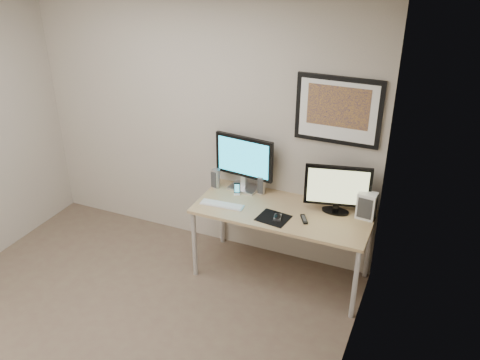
{
  "coord_description": "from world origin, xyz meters",
  "views": [
    {
      "loc": [
        2.22,
        -2.46,
        3.06
      ],
      "look_at": [
        0.68,
        1.1,
        1.09
      ],
      "focal_mm": 38.0,
      "sensor_mm": 36.0,
      "label": 1
    }
  ],
  "objects_px": {
    "desk": "(283,216)",
    "speaker_left": "(216,178)",
    "framed_art": "(338,111)",
    "phone_dock": "(237,189)",
    "monitor_large": "(244,161)",
    "keyboard": "(222,205)",
    "speaker_right": "(262,185)",
    "fan_unit": "(367,206)",
    "monitor_tv": "(337,188)"
  },
  "relations": [
    {
      "from": "speaker_right",
      "to": "desk",
      "type": "bearing_deg",
      "value": -40.07
    },
    {
      "from": "monitor_large",
      "to": "keyboard",
      "type": "xyz_separation_m",
      "value": [
        -0.06,
        -0.38,
        -0.3
      ]
    },
    {
      "from": "speaker_left",
      "to": "fan_unit",
      "type": "xyz_separation_m",
      "value": [
        1.46,
        0.0,
        0.03
      ]
    },
    {
      "from": "monitor_large",
      "to": "phone_dock",
      "type": "bearing_deg",
      "value": -90.74
    },
    {
      "from": "framed_art",
      "to": "keyboard",
      "type": "xyz_separation_m",
      "value": [
        -0.9,
        -0.47,
        -0.88
      ]
    },
    {
      "from": "fan_unit",
      "to": "monitor_tv",
      "type": "bearing_deg",
      "value": -172.12
    },
    {
      "from": "speaker_left",
      "to": "keyboard",
      "type": "relative_size",
      "value": 0.48
    },
    {
      "from": "fan_unit",
      "to": "desk",
      "type": "bearing_deg",
      "value": -161.93
    },
    {
      "from": "speaker_left",
      "to": "speaker_right",
      "type": "height_order",
      "value": "speaker_left"
    },
    {
      "from": "keyboard",
      "to": "speaker_left",
      "type": "bearing_deg",
      "value": 120.23
    },
    {
      "from": "desk",
      "to": "monitor_tv",
      "type": "height_order",
      "value": "monitor_tv"
    },
    {
      "from": "desk",
      "to": "speaker_left",
      "type": "distance_m",
      "value": 0.79
    },
    {
      "from": "monitor_tv",
      "to": "speaker_left",
      "type": "bearing_deg",
      "value": 166.59
    },
    {
      "from": "phone_dock",
      "to": "keyboard",
      "type": "distance_m",
      "value": 0.26
    },
    {
      "from": "speaker_right",
      "to": "monitor_tv",
      "type": "bearing_deg",
      "value": -8.43
    },
    {
      "from": "speaker_right",
      "to": "fan_unit",
      "type": "bearing_deg",
      "value": -6.15
    },
    {
      "from": "desk",
      "to": "speaker_left",
      "type": "xyz_separation_m",
      "value": [
        -0.75,
        0.16,
        0.16
      ]
    },
    {
      "from": "keyboard",
      "to": "fan_unit",
      "type": "distance_m",
      "value": 1.3
    },
    {
      "from": "monitor_tv",
      "to": "fan_unit",
      "type": "xyz_separation_m",
      "value": [
        0.27,
        0.01,
        -0.12
      ]
    },
    {
      "from": "monitor_large",
      "to": "monitor_tv",
      "type": "relative_size",
      "value": 1.05
    },
    {
      "from": "phone_dock",
      "to": "keyboard",
      "type": "xyz_separation_m",
      "value": [
        -0.04,
        -0.25,
        -0.06
      ]
    },
    {
      "from": "framed_art",
      "to": "monitor_tv",
      "type": "height_order",
      "value": "framed_art"
    },
    {
      "from": "speaker_right",
      "to": "phone_dock",
      "type": "height_order",
      "value": "speaker_right"
    },
    {
      "from": "desk",
      "to": "keyboard",
      "type": "height_order",
      "value": "keyboard"
    },
    {
      "from": "keyboard",
      "to": "phone_dock",
      "type": "bearing_deg",
      "value": 76.13
    },
    {
      "from": "framed_art",
      "to": "fan_unit",
      "type": "height_order",
      "value": "framed_art"
    },
    {
      "from": "desk",
      "to": "monitor_large",
      "type": "xyz_separation_m",
      "value": [
        -0.49,
        0.24,
        0.37
      ]
    },
    {
      "from": "desk",
      "to": "monitor_large",
      "type": "bearing_deg",
      "value": 153.58
    },
    {
      "from": "speaker_right",
      "to": "fan_unit",
      "type": "xyz_separation_m",
      "value": [
        1.01,
        -0.06,
        0.03
      ]
    },
    {
      "from": "speaker_left",
      "to": "monitor_large",
      "type": "bearing_deg",
      "value": 27.98
    },
    {
      "from": "monitor_tv",
      "to": "speaker_right",
      "type": "distance_m",
      "value": 0.76
    },
    {
      "from": "phone_dock",
      "to": "framed_art",
      "type": "bearing_deg",
      "value": -6.26
    },
    {
      "from": "desk",
      "to": "speaker_right",
      "type": "height_order",
      "value": "speaker_right"
    },
    {
      "from": "speaker_left",
      "to": "fan_unit",
      "type": "distance_m",
      "value": 1.46
    },
    {
      "from": "phone_dock",
      "to": "speaker_left",
      "type": "bearing_deg",
      "value": 146.73
    },
    {
      "from": "phone_dock",
      "to": "fan_unit",
      "type": "relative_size",
      "value": 0.51
    },
    {
      "from": "phone_dock",
      "to": "monitor_large",
      "type": "bearing_deg",
      "value": 62.18
    },
    {
      "from": "desk",
      "to": "phone_dock",
      "type": "relative_size",
      "value": 12.82
    },
    {
      "from": "phone_dock",
      "to": "fan_unit",
      "type": "height_order",
      "value": "fan_unit"
    },
    {
      "from": "framed_art",
      "to": "phone_dock",
      "type": "height_order",
      "value": "framed_art"
    },
    {
      "from": "framed_art",
      "to": "monitor_large",
      "type": "xyz_separation_m",
      "value": [
        -0.84,
        -0.09,
        -0.59
      ]
    },
    {
      "from": "framed_art",
      "to": "speaker_right",
      "type": "relative_size",
      "value": 4.09
    },
    {
      "from": "monitor_tv",
      "to": "phone_dock",
      "type": "xyz_separation_m",
      "value": [
        -0.95,
        -0.04,
        -0.18
      ]
    },
    {
      "from": "desk",
      "to": "framed_art",
      "type": "distance_m",
      "value": 1.07
    },
    {
      "from": "framed_art",
      "to": "fan_unit",
      "type": "xyz_separation_m",
      "value": [
        0.36,
        -0.16,
        -0.77
      ]
    },
    {
      "from": "monitor_tv",
      "to": "phone_dock",
      "type": "bearing_deg",
      "value": 169.75
    },
    {
      "from": "speaker_right",
      "to": "phone_dock",
      "type": "bearing_deg",
      "value": -153.4
    },
    {
      "from": "phone_dock",
      "to": "desk",
      "type": "bearing_deg",
      "value": -33.15
    },
    {
      "from": "monitor_large",
      "to": "speaker_right",
      "type": "xyz_separation_m",
      "value": [
        0.19,
        -0.02,
        -0.21
      ]
    },
    {
      "from": "desk",
      "to": "fan_unit",
      "type": "distance_m",
      "value": 0.75
    }
  ]
}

